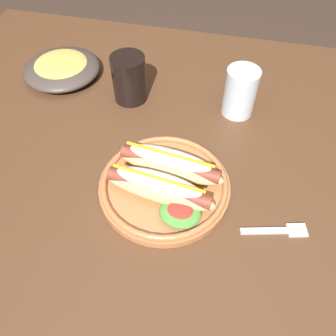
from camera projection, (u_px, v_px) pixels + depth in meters
The scene contains 7 objects.
ground_plane at pixel (184, 295), 1.29m from camera, with size 8.00×8.00×0.00m, color #3D2D23.
dining_table at pixel (195, 195), 0.77m from camera, with size 1.47×1.08×0.74m.
hot_dog_plate at pixel (165, 182), 0.66m from camera, with size 0.26×0.26×0.08m.
fork at pixel (279, 231), 0.62m from camera, with size 0.12×0.05×0.00m.
soda_cup at pixel (129, 79), 0.82m from camera, with size 0.08×0.08×0.11m, color black.
water_cup at pixel (240, 92), 0.78m from camera, with size 0.07×0.07×0.11m, color silver.
side_bowl at pixel (62, 68), 0.90m from camera, with size 0.20×0.20×0.05m.
Camera 1 is at (0.04, -0.44, 1.30)m, focal length 37.06 mm.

